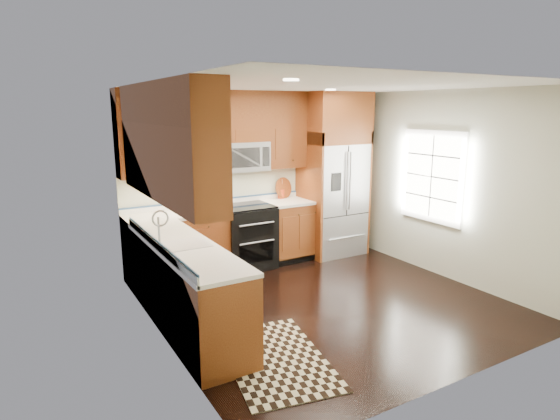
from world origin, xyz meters
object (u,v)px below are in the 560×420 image
utensil_crock (281,192)px  knife_block (217,201)px  rug (275,358)px  refrigerator (333,175)px  range (247,237)px

utensil_crock → knife_block: bearing=-170.1°
rug → knife_block: 2.84m
utensil_crock → refrigerator: bearing=-21.1°
rug → utensil_crock: (1.70, 2.80, 1.04)m
range → refrigerator: refrigerator is taller
refrigerator → rug: size_ratio=1.75×
refrigerator → knife_block: 2.01m
range → rug: (-0.95, -2.53, -0.46)m
range → knife_block: bearing=172.1°
range → rug: bearing=-110.6°
refrigerator → rug: (-2.50, -2.49, -1.30)m
rug → refrigerator: bearing=55.9°
range → rug: size_ratio=0.64×
rug → utensil_crock: 3.44m
refrigerator → utensil_crock: (-0.80, 0.31, -0.26)m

